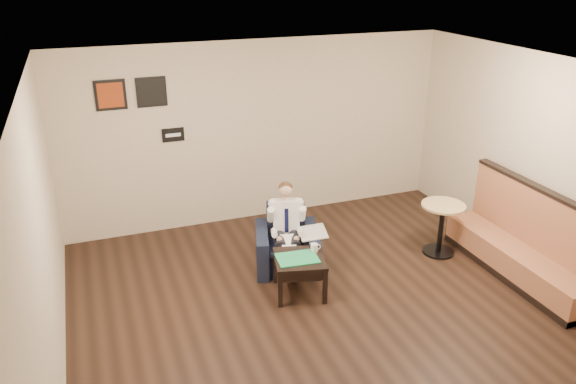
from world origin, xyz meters
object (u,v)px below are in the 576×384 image
object	(u,v)px
side_table	(300,275)
smartphone	(302,250)
green_folder	(297,258)
banquette	(521,235)
cafe_table	(441,229)
seated_man	(288,234)
coffee_mug	(314,248)
armchair	(287,240)

from	to	relation	value
side_table	smartphone	bearing A→B (deg)	58.96
green_folder	banquette	bearing A→B (deg)	-11.51
banquette	cafe_table	xyz separation A→B (m)	(-0.60, 0.86, -0.22)
seated_man	cafe_table	bearing A→B (deg)	8.39
cafe_table	coffee_mug	bearing A→B (deg)	-174.76
coffee_mug	cafe_table	xyz separation A→B (m)	(2.01, 0.18, -0.18)
seated_man	cafe_table	world-z (taller)	seated_man
seated_man	banquette	distance (m)	3.01
smartphone	coffee_mug	bearing A→B (deg)	-7.10
seated_man	banquette	bearing A→B (deg)	-6.52
banquette	side_table	bearing A→B (deg)	168.07
armchair	banquette	world-z (taller)	banquette
smartphone	armchair	bearing A→B (deg)	115.61
seated_man	cafe_table	size ratio (longest dim) A/B	1.46
seated_man	green_folder	size ratio (longest dim) A/B	2.20
armchair	green_folder	distance (m)	0.69
coffee_mug	banquette	xyz separation A→B (m)	(2.60, -0.68, 0.04)
seated_man	coffee_mug	bearing A→B (deg)	-53.84
armchair	smartphone	size ratio (longest dim) A/B	5.34
green_folder	coffee_mug	xyz separation A→B (m)	(0.26, 0.10, 0.05)
green_folder	cafe_table	size ratio (longest dim) A/B	0.66
green_folder	banquette	xyz separation A→B (m)	(2.86, -0.58, 0.09)
coffee_mug	banquette	size ratio (longest dim) A/B	0.05
seated_man	green_folder	xyz separation A→B (m)	(-0.09, -0.58, -0.04)
banquette	cafe_table	size ratio (longest dim) A/B	3.10
green_folder	cafe_table	world-z (taller)	cafe_table
seated_man	coffee_mug	distance (m)	0.51
banquette	green_folder	bearing A→B (deg)	168.49
side_table	smartphone	world-z (taller)	smartphone
seated_man	coffee_mug	size ratio (longest dim) A/B	10.44
side_table	smartphone	distance (m)	0.31
seated_man	smartphone	xyz separation A→B (m)	(0.05, -0.40, -0.05)
green_folder	smartphone	distance (m)	0.22
seated_man	green_folder	world-z (taller)	seated_man
cafe_table	side_table	bearing A→B (deg)	-173.20
coffee_mug	smartphone	size ratio (longest dim) A/B	0.68
cafe_table	smartphone	bearing A→B (deg)	-177.13
cafe_table	green_folder	bearing A→B (deg)	-172.97
smartphone	banquette	xyz separation A→B (m)	(2.73, -0.76, 0.09)
coffee_mug	smartphone	world-z (taller)	coffee_mug
side_table	coffee_mug	size ratio (longest dim) A/B	5.79
green_folder	armchair	bearing A→B (deg)	80.26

